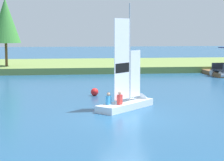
{
  "coord_description": "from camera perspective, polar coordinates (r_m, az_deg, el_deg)",
  "views": [
    {
      "loc": [
        -3.35,
        -21.54,
        4.58
      ],
      "look_at": [
        0.27,
        7.23,
        1.2
      ],
      "focal_mm": 69.35,
      "sensor_mm": 36.0,
      "label": 1
    }
  ],
  "objects": [
    {
      "name": "channel_buoy",
      "position": [
        30.38,
        -2.31,
        -1.52
      ],
      "size": [
        0.54,
        0.54,
        0.54
      ],
      "primitive_type": "sphere",
      "color": "red",
      "rests_on": "ground"
    },
    {
      "name": "shore_bank",
      "position": [
        52.61,
        -3.5,
        2.01
      ],
      "size": [
        80.0,
        15.25,
        0.69
      ],
      "primitive_type": "cube",
      "color": "olive",
      "rests_on": "ground"
    },
    {
      "name": "sailboat",
      "position": [
        25.87,
        2.65,
        -2.54
      ],
      "size": [
        4.14,
        4.23,
        6.47
      ],
      "rotation": [
        0.0,
        0.0,
        0.8
      ],
      "color": "silver",
      "rests_on": "ground"
    },
    {
      "name": "wooden_dock",
      "position": [
        45.74,
        13.83,
        0.97
      ],
      "size": [
        1.98,
        5.44,
        0.41
      ],
      "primitive_type": "cube",
      "color": "brown",
      "rests_on": "ground"
    },
    {
      "name": "shoreline_tree_centre",
      "position": [
        48.34,
        -13.88,
        7.67
      ],
      "size": [
        3.22,
        3.22,
        7.34
      ],
      "color": "brown",
      "rests_on": "shore_bank"
    },
    {
      "name": "ground_plane",
      "position": [
        22.28,
        1.65,
        -5.22
      ],
      "size": [
        200.0,
        200.0,
        0.0
      ],
      "primitive_type": "plane",
      "color": "navy"
    }
  ]
}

